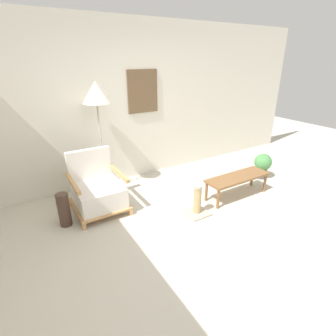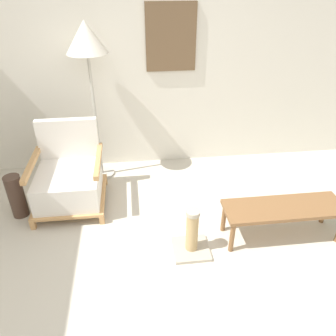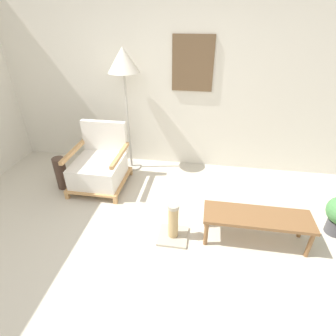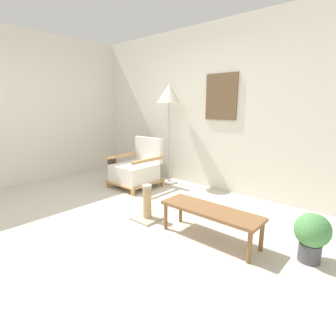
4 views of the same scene
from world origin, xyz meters
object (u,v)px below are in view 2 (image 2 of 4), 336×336
scratching_post (192,237)px  vase (16,196)px  floor_lamp (87,45)px  armchair (69,179)px  coffee_table (284,210)px

scratching_post → vase: bearing=156.9°
floor_lamp → vase: bearing=-139.0°
armchair → coffee_table: size_ratio=0.77×
coffee_table → vase: vase is taller
coffee_table → vase: (-2.54, 0.62, -0.07)m
coffee_table → vase: 2.62m
armchair → floor_lamp: 1.38m
vase → scratching_post: (1.67, -0.71, -0.07)m
floor_lamp → vase: 1.68m
armchair → floor_lamp: bearing=62.2°
coffee_table → scratching_post: bearing=-173.9°
vase → coffee_table: bearing=-13.7°
vase → armchair: bearing=16.2°
floor_lamp → scratching_post: (0.87, -1.41, -1.38)m
armchair → floor_lamp: floor_lamp is taller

